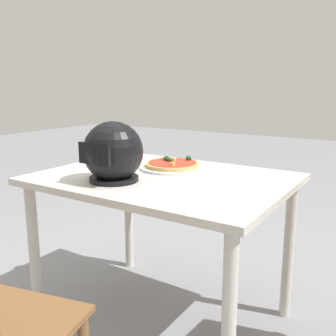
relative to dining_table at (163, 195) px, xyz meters
The scene contains 6 objects.
ground_plane 0.63m from the dining_table, ahead, with size 14.00×14.00×0.00m, color gray.
dining_table is the anchor object (origin of this frame).
pizza_plate 0.18m from the dining_table, 72.97° to the right, with size 0.32×0.32×0.01m, color white.
pizza 0.19m from the dining_table, 73.01° to the right, with size 0.27×0.27×0.04m.
motorcycle_helmet 0.31m from the dining_table, 56.77° to the left, with size 0.26×0.26×0.26m.
drinking_glass 0.48m from the dining_table, 11.76° to the right, with size 0.07×0.07×0.12m, color silver.
Camera 1 is at (-0.92, 1.39, 1.12)m, focal length 40.71 mm.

